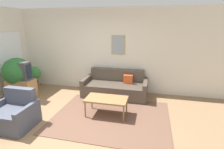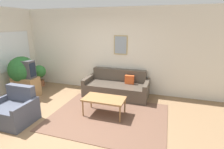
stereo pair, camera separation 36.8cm
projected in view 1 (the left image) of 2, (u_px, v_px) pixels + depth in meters
name	position (u px, v px, depth m)	size (l,w,h in m)	color
ground_plane	(67.00, 128.00, 3.84)	(16.00, 16.00, 0.00)	#846647
area_rug	(111.00, 116.00, 4.29)	(2.78, 2.18, 0.01)	brown
wall_back	(99.00, 50.00, 5.80)	(8.00, 0.09, 2.70)	silver
couch	(115.00, 87.00, 5.52)	(1.98, 0.90, 0.79)	#4C4238
coffee_table	(106.00, 100.00, 4.27)	(1.02, 0.56, 0.45)	olive
tv_stand	(22.00, 89.00, 5.27)	(0.78, 0.44, 0.61)	#A87F51
tv	(19.00, 71.00, 5.11)	(0.68, 0.28, 0.54)	#424247
armchair	(14.00, 115.00, 3.84)	(0.90, 0.76, 0.81)	#474C5B
potted_plant_tall	(17.00, 72.00, 5.21)	(0.82, 0.82, 1.24)	slate
potted_plant_by_window	(34.00, 75.00, 6.12)	(0.45, 0.45, 0.77)	#935638
potted_plant_small	(20.00, 81.00, 5.63)	(0.41, 0.41, 0.71)	#935638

